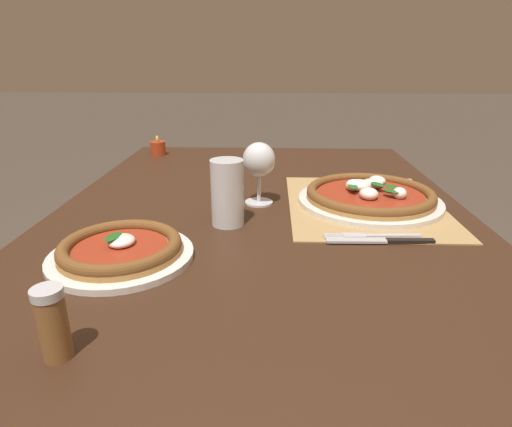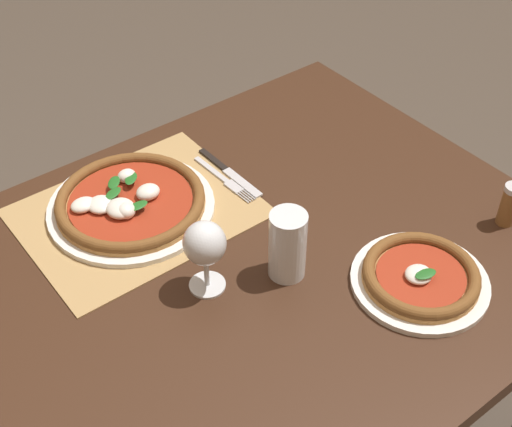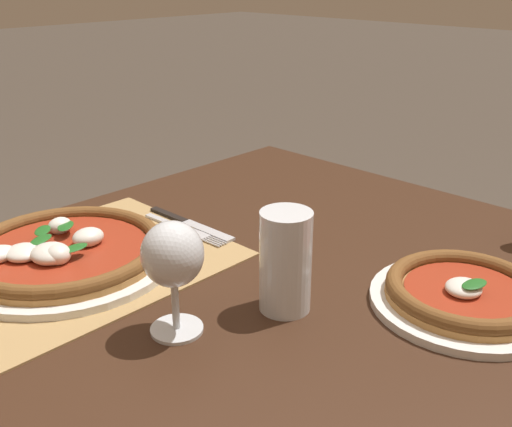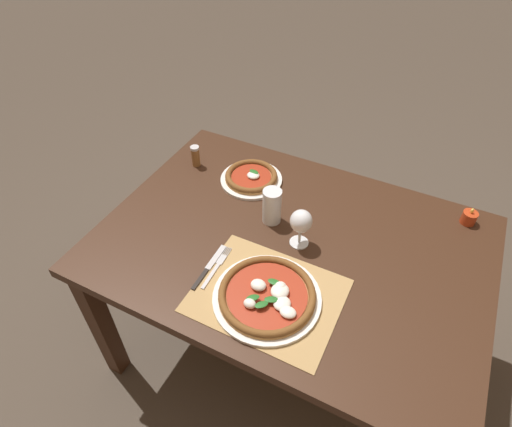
# 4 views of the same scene
# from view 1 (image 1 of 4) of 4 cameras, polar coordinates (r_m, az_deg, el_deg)

# --- Properties ---
(dining_table) EXTENTS (1.40, 1.00, 0.74)m
(dining_table) POSITION_cam_1_polar(r_m,az_deg,el_deg) (1.09, 0.75, -3.71)
(dining_table) COLOR #382114
(dining_table) RESTS_ON ground
(paper_placemat) EXTENTS (0.47, 0.37, 0.00)m
(paper_placemat) POSITION_cam_1_polar(r_m,az_deg,el_deg) (1.10, 14.19, 1.20)
(paper_placemat) COLOR #A88451
(paper_placemat) RESTS_ON dining_table
(pizza_near) EXTENTS (0.35, 0.35, 0.05)m
(pizza_near) POSITION_cam_1_polar(r_m,az_deg,el_deg) (1.10, 14.93, 2.36)
(pizza_near) COLOR silver
(pizza_near) RESTS_ON paper_placemat
(pizza_far) EXTENTS (0.26, 0.26, 0.04)m
(pizza_far) POSITION_cam_1_polar(r_m,az_deg,el_deg) (0.82, -17.58, -4.64)
(pizza_far) COLOR silver
(pizza_far) RESTS_ON dining_table
(wine_glass) EXTENTS (0.08, 0.08, 0.16)m
(wine_glass) POSITION_cam_1_polar(r_m,az_deg,el_deg) (1.05, 0.40, 6.83)
(wine_glass) COLOR silver
(wine_glass) RESTS_ON dining_table
(pint_glass) EXTENTS (0.07, 0.07, 0.15)m
(pint_glass) POSITION_cam_1_polar(r_m,az_deg,el_deg) (0.93, -3.83, 2.61)
(pint_glass) COLOR silver
(pint_glass) RESTS_ON dining_table
(fork) EXTENTS (0.03, 0.20, 0.00)m
(fork) POSITION_cam_1_polar(r_m,az_deg,el_deg) (0.91, 15.15, -2.88)
(fork) COLOR #B7B7BC
(fork) RESTS_ON paper_placemat
(knife) EXTENTS (0.02, 0.22, 0.01)m
(knife) POSITION_cam_1_polar(r_m,az_deg,el_deg) (0.89, 16.18, -3.50)
(knife) COLOR black
(knife) RESTS_ON paper_placemat
(votive_candle) EXTENTS (0.06, 0.06, 0.07)m
(votive_candle) POSITION_cam_1_polar(r_m,az_deg,el_deg) (1.64, -12.94, 8.43)
(votive_candle) COLOR #B23819
(votive_candle) RESTS_ON dining_table
(pepper_shaker) EXTENTS (0.04, 0.04, 0.10)m
(pepper_shaker) POSITION_cam_1_polar(r_m,az_deg,el_deg) (0.59, -25.48, -13.05)
(pepper_shaker) COLOR brown
(pepper_shaker) RESTS_ON dining_table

